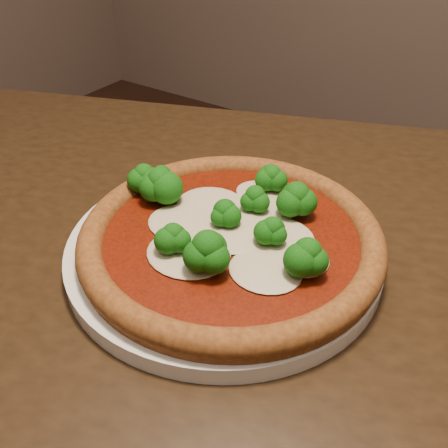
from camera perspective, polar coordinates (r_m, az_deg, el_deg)
The scene contains 3 objects.
dining_table at distance 0.55m, azimuth 4.33°, elevation -14.81°, with size 1.47×1.22×0.75m.
plate at distance 0.52m, azimuth 0.00°, elevation -2.77°, with size 0.32×0.32×0.02m, color silver.
pizza at distance 0.50m, azimuth 0.45°, elevation -0.81°, with size 0.31×0.31×0.06m.
Camera 1 is at (0.19, -0.13, 1.08)m, focal length 40.00 mm.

